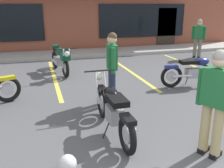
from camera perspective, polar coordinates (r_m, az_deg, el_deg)
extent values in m
plane|color=#515154|center=(5.55, 3.75, -6.74)|extent=(80.00, 80.00, 0.00)
cube|color=#A8A59E|center=(12.13, -7.90, 6.79)|extent=(22.00, 1.80, 0.14)
cube|color=brown|center=(16.04, -10.60, 15.97)|extent=(18.88, 6.08, 3.90)
cube|color=black|center=(14.03, 7.00, 13.92)|extent=(4.83, 0.06, 1.70)
cube|color=#33281E|center=(14.68, 12.14, 12.25)|extent=(1.10, 0.06, 2.10)
cube|color=#DBCC4C|center=(8.52, -12.84, 1.54)|extent=(0.12, 4.80, 0.01)
cube|color=#DBCC4C|center=(9.05, 4.04, 2.87)|extent=(0.12, 4.80, 0.01)
cube|color=#DBCC4C|center=(10.26, 18.01, 3.79)|extent=(0.12, 4.80, 0.01)
torus|color=black|center=(4.05, 3.40, -11.35)|extent=(0.11, 0.64, 0.64)
cylinder|color=#B7B7BC|center=(4.05, 3.40, -11.35)|extent=(0.06, 0.29, 0.29)
torus|color=black|center=(5.29, -2.13, -4.19)|extent=(0.11, 0.64, 0.64)
cylinder|color=#B7B7BC|center=(5.29, -2.13, -4.19)|extent=(0.06, 0.29, 0.29)
cylinder|color=silver|center=(5.25, -3.40, -0.66)|extent=(0.05, 0.33, 0.66)
cylinder|color=silver|center=(5.30, -1.52, -0.48)|extent=(0.05, 0.33, 0.66)
cylinder|color=black|center=(5.26, -2.73, 3.00)|extent=(0.66, 0.04, 0.03)
sphere|color=silver|center=(5.37, -2.93, 1.76)|extent=(0.17, 0.17, 0.17)
cube|color=black|center=(5.23, -2.28, -0.97)|extent=(0.15, 0.36, 0.06)
cube|color=#9E9EA3|center=(4.55, 0.55, -6.79)|extent=(0.25, 0.40, 0.28)
cylinder|color=silver|center=(4.30, 3.89, -8.95)|extent=(0.08, 0.55, 0.07)
cylinder|color=black|center=(4.64, -0.20, -3.11)|extent=(0.07, 0.94, 0.26)
ellipsoid|color=black|center=(4.63, -0.27, -2.10)|extent=(0.27, 0.48, 0.22)
cube|color=black|center=(4.31, 1.14, -3.63)|extent=(0.29, 0.52, 0.10)
cube|color=black|center=(3.90, 3.58, -7.88)|extent=(0.17, 0.36, 0.08)
cylinder|color=black|center=(4.56, -1.37, -10.39)|extent=(0.13, 0.03, 0.29)
torus|color=black|center=(7.39, 13.18, 1.65)|extent=(0.65, 0.17, 0.64)
cylinder|color=#B7B7BC|center=(7.39, 13.18, 1.65)|extent=(0.29, 0.09, 0.29)
torus|color=black|center=(8.05, 22.67, 2.04)|extent=(0.65, 0.17, 0.64)
cylinder|color=#B7B7BC|center=(8.05, 22.67, 2.04)|extent=(0.29, 0.09, 0.29)
cylinder|color=silver|center=(8.11, 23.19, 4.41)|extent=(0.33, 0.08, 0.66)
cylinder|color=silver|center=(7.96, 23.88, 4.11)|extent=(0.33, 0.08, 0.66)
cube|color=navy|center=(8.01, 23.16, 4.12)|extent=(0.37, 0.18, 0.06)
cube|color=#9E9EA3|center=(7.64, 17.66, 2.42)|extent=(0.42, 0.28, 0.28)
cylinder|color=silver|center=(7.36, 15.56, 1.74)|extent=(0.55, 0.13, 0.07)
cylinder|color=black|center=(7.68, 19.15, 4.19)|extent=(0.94, 0.17, 0.26)
ellipsoid|color=navy|center=(7.67, 19.34, 4.78)|extent=(0.51, 0.31, 0.22)
cube|color=black|center=(7.50, 16.93, 4.74)|extent=(0.55, 0.34, 0.10)
cube|color=navy|center=(7.31, 13.19, 3.75)|extent=(0.38, 0.20, 0.08)
cylinder|color=black|center=(7.83, 16.43, 0.90)|extent=(0.04, 0.14, 0.29)
torus|color=black|center=(9.67, -12.66, 5.36)|extent=(0.20, 0.65, 0.64)
cylinder|color=#B7B7BC|center=(9.67, -12.66, 5.36)|extent=(0.10, 0.29, 0.29)
torus|color=black|center=(8.31, -10.39, 3.55)|extent=(0.20, 0.65, 0.64)
cylinder|color=#B7B7BC|center=(8.31, -10.39, 3.55)|extent=(0.10, 0.29, 0.29)
cylinder|color=silver|center=(8.17, -9.72, 5.65)|extent=(0.09, 0.33, 0.66)
cylinder|color=silver|center=(8.12, -10.94, 5.52)|extent=(0.09, 0.33, 0.66)
cylinder|color=black|center=(8.01, -10.30, 7.73)|extent=(0.66, 0.13, 0.03)
sphere|color=silver|center=(7.96, -10.09, 6.65)|extent=(0.19, 0.19, 0.17)
cube|color=#0F4C2D|center=(8.20, -10.43, 5.53)|extent=(0.19, 0.38, 0.06)
cube|color=#9E9EA3|center=(9.05, -11.76, 5.12)|extent=(0.30, 0.43, 0.28)
cylinder|color=silver|center=(9.38, -13.13, 5.21)|extent=(0.15, 0.55, 0.07)
cylinder|color=black|center=(8.81, -11.54, 6.40)|extent=(0.20, 0.94, 0.26)
ellipsoid|color=#0F4C2D|center=(8.75, -11.53, 7.13)|extent=(0.37, 0.56, 0.26)
cube|color=#0F4C2D|center=(8.17, -10.47, 6.48)|extent=(0.31, 0.28, 0.36)
cube|color=black|center=(9.07, -12.07, 7.58)|extent=(0.30, 0.43, 0.10)
cube|color=#0F4C2D|center=(9.36, -12.52, 8.09)|extent=(0.25, 0.35, 0.16)
cylinder|color=black|center=(9.21, -10.68, 3.74)|extent=(0.14, 0.04, 0.29)
torus|color=black|center=(6.59, -22.36, -1.12)|extent=(0.63, 0.32, 0.64)
cylinder|color=#B7B7BC|center=(6.59, -22.36, -1.12)|extent=(0.29, 0.16, 0.29)
cube|color=yellow|center=(6.52, -22.47, 1.24)|extent=(0.39, 0.28, 0.08)
cube|color=black|center=(4.47, 19.87, -13.61)|extent=(0.26, 0.19, 0.08)
cube|color=black|center=(4.40, 22.20, -14.44)|extent=(0.26, 0.19, 0.08)
cylinder|color=tan|center=(4.24, 20.18, -8.93)|extent=(0.20, 0.20, 0.80)
cylinder|color=tan|center=(4.17, 22.60, -9.72)|extent=(0.20, 0.20, 0.80)
cube|color=#1E6633|center=(3.97, 22.42, -0.74)|extent=(0.36, 0.44, 0.56)
cylinder|color=#1E6633|center=(4.09, 19.25, -0.47)|extent=(0.13, 0.13, 0.58)
sphere|color=beige|center=(3.87, 23.09, 4.90)|extent=(0.29, 0.29, 0.22)
sphere|color=gray|center=(3.85, 23.11, 5.61)|extent=(0.28, 0.28, 0.21)
cube|color=black|center=(6.05, -0.29, -4.17)|extent=(0.25, 0.14, 0.08)
cube|color=black|center=(6.24, -0.49, -3.50)|extent=(0.25, 0.14, 0.08)
cylinder|color=#232842|center=(5.92, 0.09, -0.37)|extent=(0.17, 0.17, 0.80)
cylinder|color=#232842|center=(6.11, -0.12, 0.20)|extent=(0.17, 0.17, 0.80)
cube|color=#1E6633|center=(5.85, -0.02, 6.10)|extent=(0.28, 0.41, 0.56)
cylinder|color=#1E6633|center=(5.61, 0.26, 5.20)|extent=(0.12, 0.12, 0.58)
cylinder|color=#1E6633|center=(6.10, -0.28, 6.18)|extent=(0.12, 0.12, 0.58)
sphere|color=beige|center=(5.78, -0.02, 9.99)|extent=(0.26, 0.26, 0.22)
sphere|color=brown|center=(5.78, 0.08, 10.48)|extent=(0.24, 0.24, 0.21)
cube|color=black|center=(12.04, 17.96, 5.88)|extent=(0.24, 0.24, 0.08)
cube|color=black|center=(12.01, 18.90, 5.76)|extent=(0.24, 0.24, 0.08)
cylinder|color=slate|center=(11.93, 18.11, 7.83)|extent=(0.21, 0.21, 0.80)
cylinder|color=slate|center=(11.90, 19.06, 7.71)|extent=(0.21, 0.21, 0.80)
cube|color=#1E6633|center=(11.83, 18.89, 10.91)|extent=(0.42, 0.43, 0.56)
cylinder|color=#1E6633|center=(11.88, 17.68, 10.86)|extent=(0.14, 0.14, 0.58)
cylinder|color=#1E6633|center=(11.79, 20.08, 10.58)|extent=(0.14, 0.14, 0.58)
sphere|color=beige|center=(11.80, 19.09, 12.84)|extent=(0.31, 0.31, 0.22)
sphere|color=gray|center=(11.79, 19.10, 13.08)|extent=(0.30, 0.30, 0.21)
sphere|color=silver|center=(3.79, -9.94, -17.17)|extent=(0.26, 0.26, 0.26)
cube|color=black|center=(3.88, -10.13, -16.40)|extent=(0.18, 0.03, 0.09)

